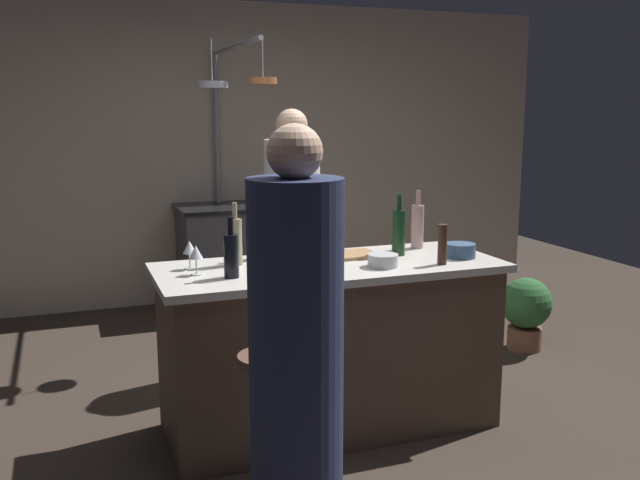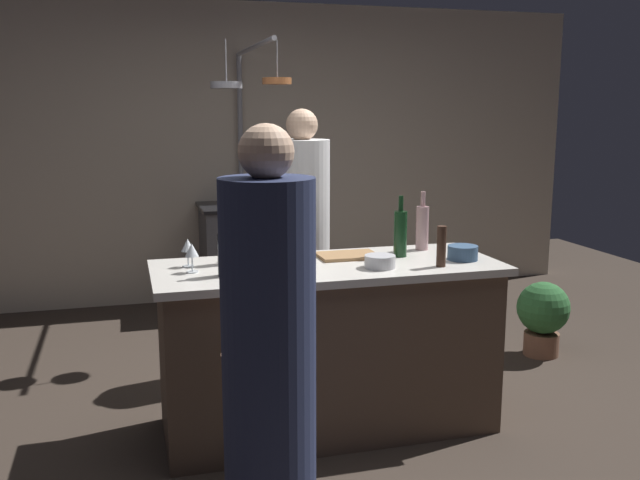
# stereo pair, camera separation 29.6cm
# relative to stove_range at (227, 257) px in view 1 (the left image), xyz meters

# --- Properties ---
(ground_plane) EXTENTS (9.00, 9.00, 0.00)m
(ground_plane) POSITION_rel_stove_range_xyz_m (0.00, -2.45, -0.45)
(ground_plane) COLOR #382D26
(back_wall) EXTENTS (6.40, 0.16, 2.60)m
(back_wall) POSITION_rel_stove_range_xyz_m (0.00, 0.40, 0.85)
(back_wall) COLOR #BCAD99
(back_wall) RESTS_ON ground_plane
(kitchen_island) EXTENTS (1.80, 0.72, 0.90)m
(kitchen_island) POSITION_rel_stove_range_xyz_m (0.00, -2.45, 0.01)
(kitchen_island) COLOR brown
(kitchen_island) RESTS_ON ground_plane
(stove_range) EXTENTS (0.80, 0.64, 0.89)m
(stove_range) POSITION_rel_stove_range_xyz_m (0.00, 0.00, 0.00)
(stove_range) COLOR #47474C
(stove_range) RESTS_ON ground_plane
(chef) EXTENTS (0.36, 0.36, 1.69)m
(chef) POSITION_rel_stove_range_xyz_m (0.11, -1.50, 0.34)
(chef) COLOR white
(chef) RESTS_ON ground_plane
(bar_stool_left) EXTENTS (0.28, 0.28, 0.68)m
(bar_stool_left) POSITION_rel_stove_range_xyz_m (-0.52, -3.07, -0.07)
(bar_stool_left) COLOR #4C4C51
(bar_stool_left) RESTS_ON ground_plane
(guest_left) EXTENTS (0.35, 0.35, 1.65)m
(guest_left) POSITION_rel_stove_range_xyz_m (-0.52, -3.45, 0.32)
(guest_left) COLOR #262D4C
(guest_left) RESTS_ON ground_plane
(overhead_pot_rack) EXTENTS (0.56, 1.47, 2.17)m
(overhead_pot_rack) POSITION_rel_stove_range_xyz_m (-0.05, -0.39, 1.14)
(overhead_pot_rack) COLOR gray
(overhead_pot_rack) RESTS_ON ground_plane
(potted_plant) EXTENTS (0.36, 0.36, 0.52)m
(potted_plant) POSITION_rel_stove_range_xyz_m (1.75, -1.78, -0.15)
(potted_plant) COLOR brown
(potted_plant) RESTS_ON ground_plane
(cutting_board) EXTENTS (0.32, 0.22, 0.02)m
(cutting_board) POSITION_rel_stove_range_xyz_m (0.15, -2.31, 0.46)
(cutting_board) COLOR #997047
(cutting_board) RESTS_ON kitchen_island
(pepper_mill) EXTENTS (0.05, 0.05, 0.21)m
(pepper_mill) POSITION_rel_stove_range_xyz_m (0.54, -2.66, 0.56)
(pepper_mill) COLOR #382319
(pepper_mill) RESTS_ON kitchen_island
(wine_bottle_rose) EXTENTS (0.07, 0.07, 0.33)m
(wine_bottle_rose) POSITION_rel_stove_range_xyz_m (0.63, -2.23, 0.58)
(wine_bottle_rose) COLOR #B78C8E
(wine_bottle_rose) RESTS_ON kitchen_island
(wine_bottle_white) EXTENTS (0.07, 0.07, 0.32)m
(wine_bottle_white) POSITION_rel_stove_range_xyz_m (-0.46, -2.30, 0.58)
(wine_bottle_white) COLOR gray
(wine_bottle_white) RESTS_ON kitchen_island
(wine_bottle_red) EXTENTS (0.07, 0.07, 0.33)m
(wine_bottle_red) POSITION_rel_stove_range_xyz_m (0.43, -2.37, 0.58)
(wine_bottle_red) COLOR #143319
(wine_bottle_red) RESTS_ON kitchen_island
(wine_bottle_amber) EXTENTS (0.07, 0.07, 0.33)m
(wine_bottle_amber) POSITION_rel_stove_range_xyz_m (-0.29, -2.20, 0.58)
(wine_bottle_amber) COLOR brown
(wine_bottle_amber) RESTS_ON kitchen_island
(wine_bottle_dark) EXTENTS (0.07, 0.07, 0.29)m
(wine_bottle_dark) POSITION_rel_stove_range_xyz_m (-0.55, -2.56, 0.56)
(wine_bottle_dark) COLOR black
(wine_bottle_dark) RESTS_ON kitchen_island
(wine_glass_near_left_guest) EXTENTS (0.07, 0.07, 0.15)m
(wine_glass_near_left_guest) POSITION_rel_stove_range_xyz_m (-0.70, -2.32, 0.56)
(wine_glass_near_left_guest) COLOR silver
(wine_glass_near_left_guest) RESTS_ON kitchen_island
(wine_glass_by_chef) EXTENTS (0.07, 0.07, 0.15)m
(wine_glass_by_chef) POSITION_rel_stove_range_xyz_m (-0.70, -2.45, 0.56)
(wine_glass_by_chef) COLOR silver
(wine_glass_by_chef) RESTS_ON kitchen_island
(mixing_bowl_steel) EXTENTS (0.16, 0.16, 0.07)m
(mixing_bowl_steel) POSITION_rel_stove_range_xyz_m (0.23, -2.60, 0.49)
(mixing_bowl_steel) COLOR #B7B7BC
(mixing_bowl_steel) RESTS_ON kitchen_island
(mixing_bowl_blue) EXTENTS (0.16, 0.16, 0.08)m
(mixing_bowl_blue) POSITION_rel_stove_range_xyz_m (0.72, -2.55, 0.49)
(mixing_bowl_blue) COLOR #334C6B
(mixing_bowl_blue) RESTS_ON kitchen_island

